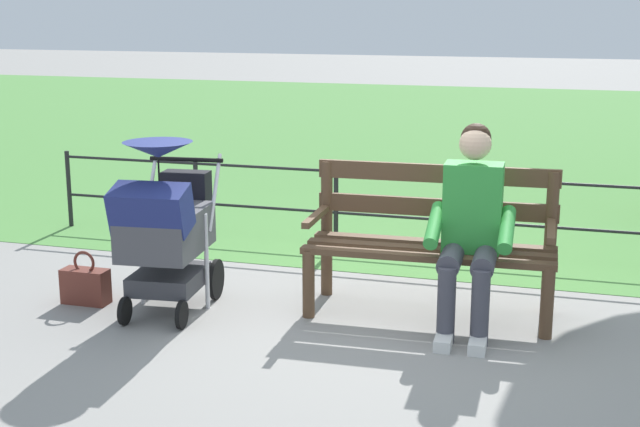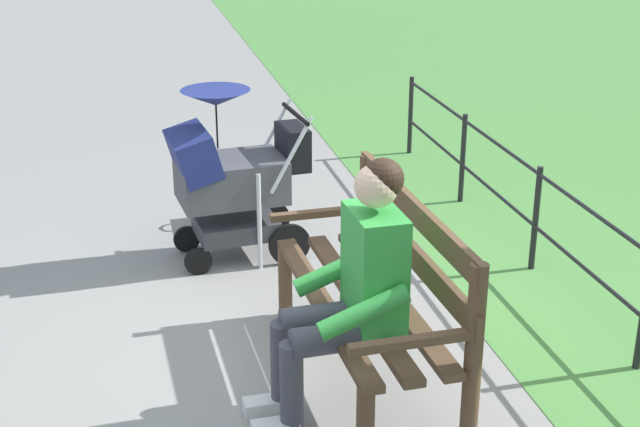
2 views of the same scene
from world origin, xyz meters
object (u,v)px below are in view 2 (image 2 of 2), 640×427
at_px(park_bench, 380,284).
at_px(person_on_bench, 352,285).
at_px(stroller, 230,173).
at_px(handbag, 221,207).

distance_m(park_bench, person_on_bench, 0.38).
xyz_separation_m(person_on_bench, stroller, (1.93, 0.30, -0.08)).
bearing_deg(person_on_bench, park_bench, -39.03).
distance_m(park_bench, stroller, 1.74).
distance_m(person_on_bench, handbag, 2.62).
bearing_deg(stroller, park_bench, -162.42).
bearing_deg(stroller, person_on_bench, -171.13).
bearing_deg(handbag, stroller, 179.90).
height_order(park_bench, stroller, stroller).
height_order(person_on_bench, handbag, person_on_bench).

